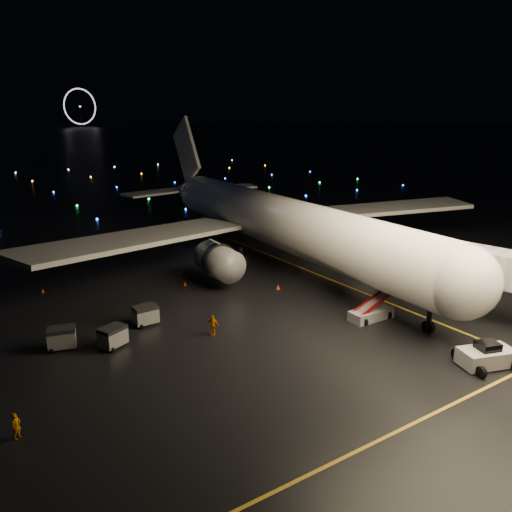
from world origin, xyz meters
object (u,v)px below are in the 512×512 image
object	(u,v)px
pushback_tug	(487,354)
crew_c	(213,325)
airliner	(265,190)
baggage_cart_0	(145,315)
crew_a	(16,426)
baggage_cart_2	(113,337)
baggage_cart_1	(62,338)
belt_loader	(372,304)

from	to	relation	value
pushback_tug	crew_c	size ratio (longest dim) A/B	2.23
airliner	baggage_cart_0	world-z (taller)	airliner
airliner	crew_a	distance (m)	41.89
crew_c	baggage_cart_2	xyz separation A→B (m)	(-7.88, 2.42, -0.03)
baggage_cart_1	baggage_cart_2	size ratio (longest dim) A/B	1.03
airliner	pushback_tug	bearing A→B (deg)	-91.62
airliner	pushback_tug	size ratio (longest dim) A/B	15.63
airliner	belt_loader	size ratio (longest dim) A/B	9.99
belt_loader	baggage_cart_2	size ratio (longest dim) A/B	3.05
crew_c	pushback_tug	bearing A→B (deg)	-2.51
pushback_tug	crew_a	size ratio (longest dim) A/B	2.49
belt_loader	crew_a	bearing A→B (deg)	-177.23
crew_a	crew_c	xyz separation A→B (m)	(16.37, 6.23, 0.10)
airliner	crew_a	bearing A→B (deg)	-141.95
crew_a	baggage_cart_1	distance (m)	11.72
baggage_cart_0	crew_c	bearing A→B (deg)	-54.78
baggage_cart_1	baggage_cart_2	distance (m)	4.03
pushback_tug	baggage_cart_1	bearing A→B (deg)	160.29
crew_a	crew_c	size ratio (longest dim) A/B	0.89
belt_loader	baggage_cart_0	size ratio (longest dim) A/B	3.02
pushback_tug	baggage_cart_0	xyz separation A→B (m)	(-18.57, 21.37, -0.07)
crew_a	baggage_cart_2	size ratio (longest dim) A/B	0.78
airliner	baggage_cart_1	xyz separation A→B (m)	(-28.64, -13.04, -8.03)
baggage_cart_1	pushback_tug	bearing A→B (deg)	-22.88
crew_c	airliner	bearing A→B (deg)	90.67
pushback_tug	crew_a	distance (m)	32.49
pushback_tug	baggage_cart_2	size ratio (longest dim) A/B	1.95
crew_c	baggage_cart_0	distance (m)	6.60
crew_a	baggage_cart_0	size ratio (longest dim) A/B	0.77
baggage_cart_0	baggage_cart_1	distance (m)	7.46
baggage_cart_1	crew_c	bearing A→B (deg)	-5.65
belt_loader	baggage_cart_0	distance (m)	20.60
airliner	baggage_cart_1	bearing A→B (deg)	-152.61
pushback_tug	baggage_cart_2	bearing A→B (deg)	159.04
belt_loader	crew_c	distance (m)	14.74
belt_loader	crew_a	xyz separation A→B (m)	(-30.21, -1.20, -0.72)
baggage_cart_1	baggage_cart_2	xyz separation A→B (m)	(3.52, -1.97, -0.03)
baggage_cart_2	baggage_cart_1	bearing A→B (deg)	126.56
belt_loader	baggage_cart_1	world-z (taller)	belt_loader
airliner	crew_a	xyz separation A→B (m)	(-33.61, -23.65, -8.13)
pushback_tug	crew_c	distance (m)	21.73
airliner	baggage_cart_1	distance (m)	32.48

